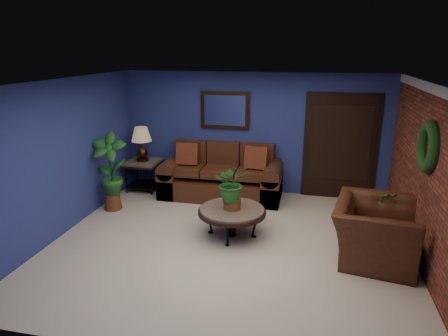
% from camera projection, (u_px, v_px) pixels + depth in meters
% --- Properties ---
extents(floor, '(5.50, 5.50, 0.00)m').
position_uv_depth(floor, '(229.00, 243.00, 6.30)').
color(floor, beige).
rests_on(floor, ground).
extents(wall_back, '(5.50, 0.04, 2.50)m').
position_uv_depth(wall_back, '(254.00, 134.00, 8.27)').
color(wall_back, navy).
rests_on(wall_back, ground).
extents(wall_left, '(0.04, 5.00, 2.50)m').
position_uv_depth(wall_left, '(64.00, 157.00, 6.49)').
color(wall_left, navy).
rests_on(wall_left, ground).
extents(wall_right_brick, '(0.04, 5.00, 2.50)m').
position_uv_depth(wall_right_brick, '(429.00, 180.00, 5.37)').
color(wall_right_brick, brown).
rests_on(wall_right_brick, ground).
extents(ceiling, '(5.50, 5.00, 0.02)m').
position_uv_depth(ceiling, '(230.00, 82.00, 5.57)').
color(ceiling, white).
rests_on(ceiling, wall_back).
extents(crown_molding, '(0.03, 5.00, 0.14)m').
position_uv_depth(crown_molding, '(440.00, 92.00, 5.03)').
color(crown_molding, white).
rests_on(crown_molding, wall_right_brick).
extents(wall_mirror, '(1.02, 0.06, 0.77)m').
position_uv_depth(wall_mirror, '(225.00, 110.00, 8.22)').
color(wall_mirror, '#3B210F').
rests_on(wall_mirror, wall_back).
extents(closet_door, '(1.44, 0.06, 2.18)m').
position_uv_depth(closet_door, '(340.00, 148.00, 7.94)').
color(closet_door, black).
rests_on(closet_door, wall_back).
extents(wreath, '(0.16, 0.72, 0.72)m').
position_uv_depth(wreath, '(428.00, 147.00, 5.30)').
color(wreath, black).
rests_on(wreath, wall_right_brick).
extents(sofa, '(2.44, 1.05, 1.10)m').
position_uv_depth(sofa, '(222.00, 179.00, 8.26)').
color(sofa, '#462414').
rests_on(sofa, ground).
extents(coffee_table, '(1.10, 1.10, 0.47)m').
position_uv_depth(coffee_table, '(232.00, 212.00, 6.45)').
color(coffee_table, '#4E4944').
rests_on(coffee_table, ground).
extents(end_table, '(0.71, 0.71, 0.65)m').
position_uv_depth(end_table, '(143.00, 168.00, 8.54)').
color(end_table, '#4E4944').
rests_on(end_table, ground).
extents(table_lamp, '(0.42, 0.42, 0.70)m').
position_uv_depth(table_lamp, '(142.00, 140.00, 8.36)').
color(table_lamp, '#3B210F').
rests_on(table_lamp, end_table).
extents(side_chair, '(0.52, 0.52, 1.00)m').
position_uv_depth(side_chair, '(260.00, 171.00, 8.07)').
color(side_chair, '#563418').
rests_on(side_chair, ground).
extents(armchair, '(1.35, 1.48, 0.85)m').
position_uv_depth(armchair, '(375.00, 231.00, 5.75)').
color(armchair, '#462414').
rests_on(armchair, ground).
extents(coffee_plant, '(0.70, 0.65, 0.75)m').
position_uv_depth(coffee_plant, '(232.00, 184.00, 6.31)').
color(coffee_plant, brown).
rests_on(coffee_plant, coffee_table).
extents(floor_plant, '(0.47, 0.42, 0.86)m').
position_uv_depth(floor_plant, '(384.00, 216.00, 6.21)').
color(floor_plant, brown).
rests_on(floor_plant, ground).
extents(tall_plant, '(0.73, 0.56, 1.49)m').
position_uv_depth(tall_plant, '(110.00, 169.00, 7.41)').
color(tall_plant, brown).
rests_on(tall_plant, ground).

